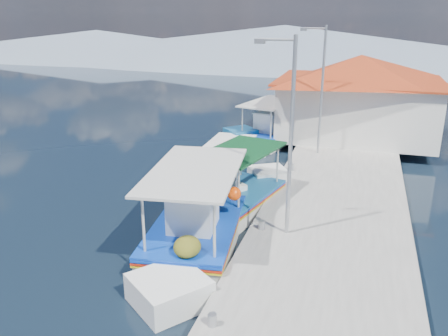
# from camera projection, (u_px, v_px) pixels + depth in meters

# --- Properties ---
(ground) EXTENTS (160.00, 160.00, 0.00)m
(ground) POSITION_uv_depth(u_px,v_px,m) (125.00, 256.00, 14.22)
(ground) COLOR black
(ground) RESTS_ON ground
(quay) EXTENTS (5.00, 44.00, 0.50)m
(quay) POSITION_uv_depth(u_px,v_px,m) (337.00, 198.00, 17.94)
(quay) COLOR #ACA8A1
(quay) RESTS_ON ground
(bollards) EXTENTS (0.20, 17.20, 0.30)m
(bollards) POSITION_uv_depth(u_px,v_px,m) (280.00, 189.00, 17.71)
(bollards) COLOR #A5A8AD
(bollards) RESTS_ON quay
(main_caique) EXTENTS (3.23, 8.65, 2.87)m
(main_caique) POSITION_uv_depth(u_px,v_px,m) (197.00, 229.00, 14.69)
(main_caique) COLOR white
(main_caique) RESTS_ON ground
(caique_green_canopy) EXTENTS (3.10, 6.72, 2.58)m
(caique_green_canopy) POSITION_uv_depth(u_px,v_px,m) (240.00, 199.00, 17.52)
(caique_green_canopy) COLOR white
(caique_green_canopy) RESTS_ON ground
(caique_blue_hull) EXTENTS (2.17, 7.05, 1.25)m
(caique_blue_hull) POSITION_uv_depth(u_px,v_px,m) (229.00, 152.00, 23.42)
(caique_blue_hull) COLOR #185F93
(caique_blue_hull) RESTS_ON ground
(caique_far) EXTENTS (3.36, 7.19, 2.60)m
(caique_far) POSITION_uv_depth(u_px,v_px,m) (270.00, 134.00, 26.20)
(caique_far) COLOR white
(caique_far) RESTS_ON ground
(harbor_building) EXTENTS (10.49, 10.49, 4.40)m
(harbor_building) POSITION_uv_depth(u_px,v_px,m) (358.00, 95.00, 25.20)
(harbor_building) COLOR silver
(harbor_building) RESTS_ON quay
(lamp_post_near) EXTENTS (1.21, 0.14, 6.00)m
(lamp_post_near) POSITION_uv_depth(u_px,v_px,m) (288.00, 129.00, 13.54)
(lamp_post_near) COLOR #A5A8AD
(lamp_post_near) RESTS_ON quay
(lamp_post_far) EXTENTS (1.21, 0.14, 6.00)m
(lamp_post_far) POSITION_uv_depth(u_px,v_px,m) (320.00, 84.00, 21.69)
(lamp_post_far) COLOR #A5A8AD
(lamp_post_far) RESTS_ON quay
(mountain_ridge) EXTENTS (171.40, 96.00, 5.50)m
(mountain_ridge) POSITION_uv_depth(u_px,v_px,m) (369.00, 50.00, 62.47)
(mountain_ridge) COLOR slate
(mountain_ridge) RESTS_ON ground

